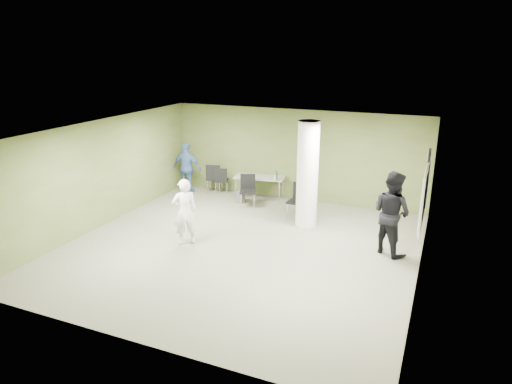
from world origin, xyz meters
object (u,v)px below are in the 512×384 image
at_px(woman_white, 185,212).
at_px(man_blue, 187,168).
at_px(folding_table, 260,178).
at_px(man_black, 391,213).
at_px(chair_back_left, 214,176).

distance_m(woman_white, man_blue, 4.10).
relative_size(folding_table, man_black, 0.83).
bearing_deg(chair_back_left, woman_white, 92.11).
relative_size(folding_table, chair_back_left, 1.66).
bearing_deg(chair_back_left, man_black, 141.21).
height_order(man_black, man_blue, man_black).
bearing_deg(man_black, folding_table, 3.32).
bearing_deg(man_black, man_blue, 15.57).
height_order(woman_white, man_blue, man_blue).
bearing_deg(chair_back_left, man_blue, 4.33).
relative_size(woman_white, man_blue, 0.98).
xyz_separation_m(folding_table, man_black, (4.23, -2.45, 0.30)).
bearing_deg(man_black, chair_back_left, 10.73).
bearing_deg(man_blue, woman_white, 117.44).
xyz_separation_m(folding_table, woman_white, (-0.36, -3.85, 0.14)).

